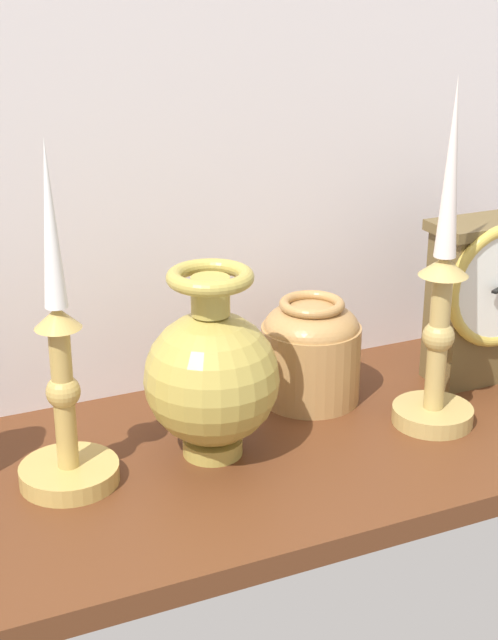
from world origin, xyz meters
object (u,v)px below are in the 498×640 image
object	(u,v)px
candlestick_tall_left	(63,394)
brass_vase_jar	(311,349)
mantel_clock	(485,297)
brass_vase_bulbous	(212,374)
candlestick_tall_center	(440,319)

from	to	relation	value
candlestick_tall_left	brass_vase_jar	xyz separation A→B (cm)	(29.42, 6.66, -3.16)
mantel_clock	brass_vase_bulbous	distance (cm)	35.62
mantel_clock	brass_vase_bulbous	world-z (taller)	mantel_clock
brass_vase_bulbous	brass_vase_jar	world-z (taller)	brass_vase_bulbous
candlestick_tall_left	mantel_clock	bearing A→B (deg)	3.62
candlestick_tall_left	brass_vase_bulbous	world-z (taller)	candlestick_tall_left
mantel_clock	candlestick_tall_left	size ratio (longest dim) A/B	0.60
candlestick_tall_center	mantel_clock	bearing A→B (deg)	32.37
candlestick_tall_center	brass_vase_bulbous	world-z (taller)	candlestick_tall_center
brass_vase_bulbous	mantel_clock	bearing A→B (deg)	5.85
candlestick_tall_left	candlestick_tall_center	xyz separation A→B (cm)	(38.61, -4.04, 2.73)
candlestick_tall_center	brass_vase_bulbous	xyz separation A→B (cm)	(-24.03, 3.58, -3.24)
mantel_clock	brass_vase_jar	world-z (taller)	mantel_clock
candlestick_tall_left	brass_vase_bulbous	distance (cm)	14.60
candlestick_tall_center	brass_vase_jar	size ratio (longest dim) A/B	3.07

